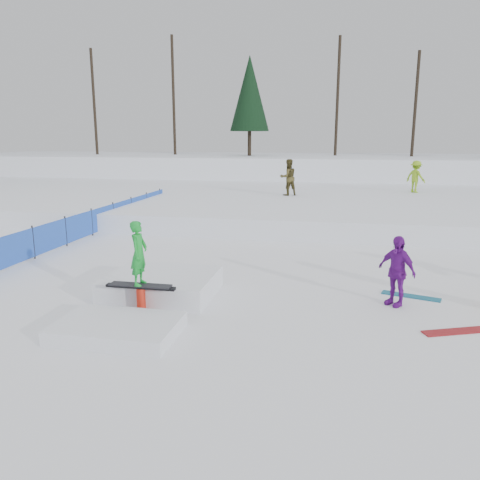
% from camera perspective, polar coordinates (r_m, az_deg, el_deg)
% --- Properties ---
extents(ground, '(120.00, 120.00, 0.00)m').
position_cam_1_polar(ground, '(11.47, -4.45, -7.38)').
color(ground, white).
extents(snow_berm, '(60.00, 14.00, 2.40)m').
position_cam_1_polar(snow_berm, '(40.58, 7.16, 8.50)').
color(snow_berm, white).
rests_on(snow_berm, ground).
extents(snow_midrise, '(50.00, 18.00, 0.80)m').
position_cam_1_polar(snow_midrise, '(26.77, 4.85, 4.88)').
color(snow_midrise, white).
rests_on(snow_midrise, ground).
extents(safety_fence, '(0.05, 16.00, 1.10)m').
position_cam_1_polar(safety_fence, '(19.73, -17.61, 2.10)').
color(safety_fence, blue).
rests_on(safety_fence, ground).
extents(treeline, '(40.24, 4.22, 10.50)m').
position_cam_1_polar(treeline, '(38.95, 16.74, 17.14)').
color(treeline, black).
rests_on(treeline, snow_berm).
extents(walker_olive, '(1.19, 1.11, 1.95)m').
position_cam_1_polar(walker_olive, '(25.56, 5.89, 7.60)').
color(walker_olive, '#463D1B').
rests_on(walker_olive, snow_midrise).
extents(walker_ygreen, '(1.31, 1.28, 1.80)m').
position_cam_1_polar(walker_ygreen, '(28.59, 20.63, 7.24)').
color(walker_ygreen, '#85B81D').
rests_on(walker_ygreen, snow_midrise).
extents(spectator_purple, '(0.99, 0.97, 1.67)m').
position_cam_1_polar(spectator_purple, '(11.50, 18.54, -3.58)').
color(spectator_purple, '#711693').
rests_on(spectator_purple, ground).
extents(loose_board_red, '(1.40, 0.78, 0.03)m').
position_cam_1_polar(loose_board_red, '(10.63, 24.81, -10.08)').
color(loose_board_red, maroon).
rests_on(loose_board_red, ground).
extents(loose_board_teal, '(1.42, 0.68, 0.03)m').
position_cam_1_polar(loose_board_teal, '(12.46, 20.10, -6.44)').
color(loose_board_teal, '#165C77').
rests_on(loose_board_teal, ground).
extents(jib_rail_feature, '(2.60, 4.40, 2.11)m').
position_cam_1_polar(jib_rail_feature, '(11.25, -10.80, -6.33)').
color(jib_rail_feature, white).
rests_on(jib_rail_feature, ground).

